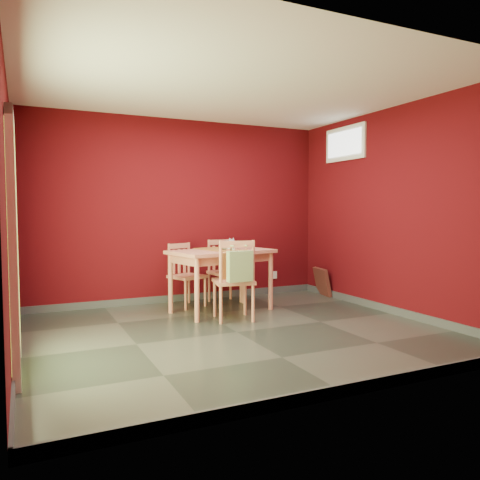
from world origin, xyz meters
name	(u,v)px	position (x,y,z in m)	size (l,w,h in m)	color
ground	(237,332)	(0.00, 0.00, 0.00)	(4.50, 4.50, 0.00)	#2D342D
room_shell	(237,328)	(0.00, 0.00, 0.05)	(4.50, 4.50, 4.50)	#4A070C
doorway	(12,239)	(-2.23, -0.40, 1.12)	(0.06, 1.01, 2.13)	#B7D838
window	(345,143)	(2.23, 1.00, 2.35)	(0.05, 0.90, 0.50)	white
outlet_plate	(275,275)	(1.60, 1.99, 0.30)	(0.08, 0.01, 0.12)	silver
dining_table	(221,258)	(0.26, 1.07, 0.73)	(1.47, 1.05, 0.83)	#DA8166
table_runner	(225,256)	(0.26, 0.93, 0.77)	(0.56, 0.89, 0.41)	#9A5E27
chair_far_left	(185,274)	(-0.06, 1.61, 0.46)	(0.54, 0.54, 0.89)	#DA8166
chair_far_right	(225,270)	(0.56, 1.65, 0.47)	(0.48, 0.48, 0.93)	#DA8166
chair_near	(234,279)	(0.21, 0.53, 0.51)	(0.55, 0.55, 1.00)	#DA8166
tote_bag	(240,266)	(0.18, 0.30, 0.70)	(0.31, 0.18, 0.43)	#8BA76A
cat	(227,243)	(0.32, 1.01, 0.92)	(0.19, 0.36, 0.18)	slate
picture_frame	(322,282)	(2.19, 1.49, 0.22)	(0.22, 0.46, 0.44)	#5C2B22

